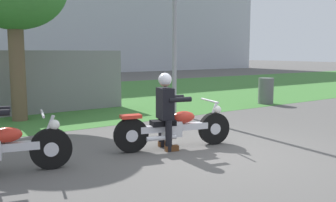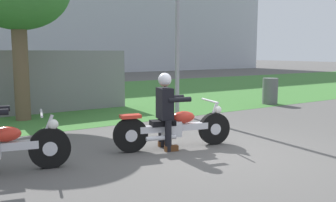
{
  "view_description": "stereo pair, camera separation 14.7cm",
  "coord_description": "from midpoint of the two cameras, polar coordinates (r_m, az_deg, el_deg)",
  "views": [
    {
      "loc": [
        -4.41,
        -4.71,
        1.74
      ],
      "look_at": [
        -0.5,
        0.88,
        0.85
      ],
      "focal_mm": 39.77,
      "sensor_mm": 36.0,
      "label": 1
    },
    {
      "loc": [
        -4.28,
        -4.8,
        1.74
      ],
      "look_at": [
        -0.5,
        0.88,
        0.85
      ],
      "focal_mm": 39.77,
      "sensor_mm": 36.0,
      "label": 2
    }
  ],
  "objects": [
    {
      "name": "ground",
      "position": [
        6.67,
        8.46,
        -7.77
      ],
      "size": [
        120.0,
        120.0,
        0.0
      ],
      "primitive_type": "plane",
      "color": "#565451"
    },
    {
      "name": "grass_verge",
      "position": [
        14.74,
        -16.34,
        0.38
      ],
      "size": [
        60.0,
        12.0,
        0.01
      ],
      "primitive_type": "cube",
      "color": "#3D7533",
      "rests_on": "ground"
    },
    {
      "name": "stadium_facade",
      "position": [
        34.6,
        -21.33,
        14.04
      ],
      "size": [
        48.14,
        8.0,
        12.02
      ],
      "primitive_type": "cube",
      "color": "#B2B7C1",
      "rests_on": "ground"
    },
    {
      "name": "motorcycle_lead",
      "position": [
        6.8,
        1.63,
        -4.12
      ],
      "size": [
        2.21,
        0.83,
        0.86
      ],
      "rotation": [
        0.0,
        0.0,
        -0.24
      ],
      "color": "black",
      "rests_on": "ground"
    },
    {
      "name": "rider_lead",
      "position": [
        6.67,
        0.28,
        -0.62
      ],
      "size": [
        0.62,
        0.55,
        1.38
      ],
      "rotation": [
        0.0,
        0.0,
        -0.24
      ],
      "color": "black",
      "rests_on": "ground"
    },
    {
      "name": "trash_can",
      "position": [
        13.11,
        15.69,
        1.47
      ],
      "size": [
        0.51,
        0.51,
        0.88
      ],
      "primitive_type": "cylinder",
      "color": "#595E5B",
      "rests_on": "ground"
    },
    {
      "name": "fence_segment",
      "position": [
        10.94,
        -22.9,
        2.45
      ],
      "size": [
        7.0,
        0.06,
        1.8
      ],
      "primitive_type": "cube",
      "color": "slate",
      "rests_on": "ground"
    }
  ]
}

